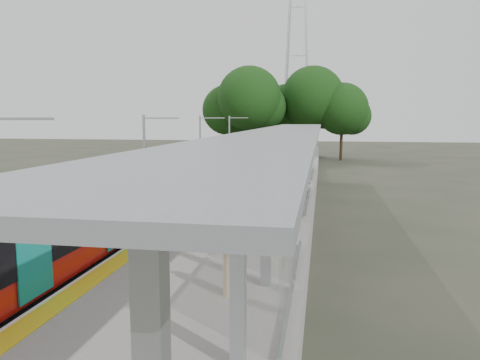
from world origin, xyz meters
name	(u,v)px	position (x,y,z in m)	size (l,w,h in m)	color
trackbed	(182,207)	(-4.50, 20.00, 0.12)	(3.00, 70.00, 0.24)	#59544C
platform	(260,203)	(0.00, 20.00, 0.50)	(6.00, 50.00, 1.00)	gray
tactile_strip	(215,193)	(-2.55, 20.00, 1.01)	(0.60, 50.00, 0.02)	yellow
end_fence	(290,152)	(0.00, 44.95, 1.60)	(6.00, 0.10, 1.20)	#9EA0A5
train	(113,201)	(-4.50, 11.06, 2.05)	(2.74, 27.60, 3.62)	black
canopy	(284,140)	(1.61, 16.19, 4.20)	(3.27, 38.00, 3.66)	#9EA0A5
pylon	(297,32)	(-1.00, 73.00, 19.00)	(8.00, 4.00, 38.00)	#9EA0A5
tree_cluster	(284,103)	(-1.39, 53.10, 6.99)	(20.41, 13.29, 11.57)	#382316
catenary_masts	(146,160)	(-6.22, 19.00, 2.91)	(2.08, 48.16, 5.40)	#9EA0A5
bench_mid	(289,186)	(1.67, 19.34, 1.62)	(1.08, 1.79, 1.17)	#0E1947
bench_far	(301,183)	(2.19, 21.25, 1.53)	(0.90, 1.55, 1.02)	#0E1947
info_pillar_near	(230,268)	(1.26, 5.11, 1.69)	(0.36, 0.36, 1.59)	beige
info_pillar_far	(292,180)	(1.66, 21.18, 1.68)	(0.35, 0.35, 1.57)	beige
litter_bin	(283,217)	(1.90, 12.36, 1.41)	(0.40, 0.40, 0.82)	#9EA0A5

